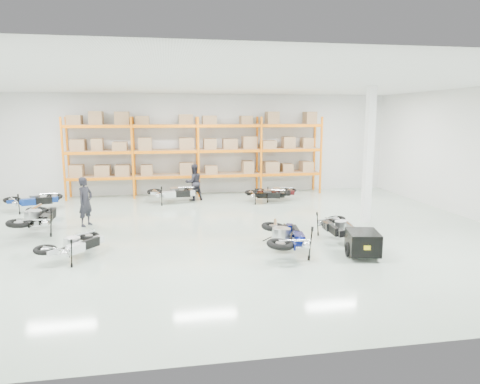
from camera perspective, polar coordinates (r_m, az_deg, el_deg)
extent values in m
plane|color=#AABEAE|center=(13.20, -3.51, -5.46)|extent=(18.00, 18.00, 0.00)
plane|color=white|center=(12.75, -3.73, 14.41)|extent=(18.00, 18.00, 0.00)
plane|color=silver|center=(19.73, -5.79, 6.34)|extent=(18.00, 0.00, 18.00)
plane|color=silver|center=(5.95, 3.59, -2.51)|extent=(18.00, 0.00, 18.00)
cube|color=orange|center=(19.21, -22.50, 4.02)|extent=(0.08, 0.08, 3.50)
cube|color=orange|center=(20.09, -21.94, 4.29)|extent=(0.08, 0.08, 3.50)
cube|color=orange|center=(18.79, -14.12, 4.36)|extent=(0.08, 0.08, 3.50)
cube|color=orange|center=(19.68, -13.93, 4.62)|extent=(0.08, 0.08, 3.50)
cube|color=orange|center=(18.78, -5.55, 4.62)|extent=(0.08, 0.08, 3.50)
cube|color=orange|center=(19.67, -5.75, 4.87)|extent=(0.08, 0.08, 3.50)
cube|color=orange|center=(19.18, 2.84, 4.77)|extent=(0.08, 0.08, 3.50)
cube|color=orange|center=(20.06, 2.29, 5.01)|extent=(0.08, 0.08, 3.50)
cube|color=orange|center=(19.98, 10.74, 4.82)|extent=(0.08, 0.08, 3.50)
cube|color=orange|center=(20.82, 9.88, 5.06)|extent=(0.08, 0.08, 3.50)
cube|color=orange|center=(19.05, -18.22, 1.66)|extent=(2.70, 0.08, 0.12)
cube|color=orange|center=(19.93, -17.84, 2.03)|extent=(2.70, 0.08, 0.12)
cube|color=#9F7C52|center=(19.48, -18.04, 2.05)|extent=(2.68, 0.88, 0.02)
cube|color=#9F7C52|center=(19.45, -18.07, 2.72)|extent=(2.40, 0.70, 0.44)
cube|color=orange|center=(18.83, -9.76, 1.93)|extent=(2.70, 0.08, 0.12)
cube|color=orange|center=(19.73, -9.77, 2.30)|extent=(2.70, 0.08, 0.12)
cube|color=#9F7C52|center=(19.27, -9.77, 2.32)|extent=(2.68, 0.88, 0.02)
cube|color=#9F7C52|center=(19.24, -9.79, 3.00)|extent=(2.40, 0.70, 0.44)
cube|color=orange|center=(19.03, -1.30, 2.16)|extent=(2.70, 0.08, 0.12)
cube|color=orange|center=(19.91, -1.68, 2.51)|extent=(2.70, 0.08, 0.12)
cube|color=#9F7C52|center=(19.46, -1.50, 2.54)|extent=(2.68, 0.88, 0.02)
cube|color=#9F7C52|center=(19.43, -1.50, 3.22)|extent=(2.40, 0.70, 0.44)
cube|color=orange|center=(19.63, 6.82, 2.34)|extent=(2.70, 0.08, 0.12)
cube|color=orange|center=(20.49, 6.11, 2.68)|extent=(2.70, 0.08, 0.12)
cube|color=#9F7C52|center=(20.05, 6.46, 2.71)|extent=(2.68, 0.88, 0.02)
cube|color=#9F7C52|center=(20.02, 6.47, 3.36)|extent=(2.40, 0.70, 0.44)
cube|color=orange|center=(18.93, -18.40, 4.95)|extent=(2.70, 0.08, 0.12)
cube|color=orange|center=(19.81, -18.02, 5.18)|extent=(2.70, 0.08, 0.12)
cube|color=#9F7C52|center=(19.37, -18.22, 5.28)|extent=(2.68, 0.88, 0.02)
cube|color=#9F7C52|center=(19.35, -18.25, 5.95)|extent=(2.40, 0.70, 0.44)
cube|color=orange|center=(18.71, -9.86, 5.26)|extent=(2.70, 0.08, 0.12)
cube|color=orange|center=(19.61, -9.86, 5.48)|extent=(2.70, 0.08, 0.12)
cube|color=#9F7C52|center=(19.15, -9.87, 5.58)|extent=(2.68, 0.88, 0.02)
cube|color=#9F7C52|center=(19.14, -9.89, 6.27)|extent=(2.40, 0.70, 0.44)
cube|color=orange|center=(18.91, -1.31, 5.46)|extent=(2.70, 0.08, 0.12)
cube|color=orange|center=(19.80, -1.70, 5.67)|extent=(2.70, 0.08, 0.12)
cube|color=#9F7C52|center=(19.35, -1.51, 5.77)|extent=(2.68, 0.88, 0.02)
cube|color=#9F7C52|center=(19.33, -1.51, 6.45)|extent=(2.40, 0.70, 0.44)
cube|color=orange|center=(19.51, 6.89, 5.54)|extent=(2.70, 0.08, 0.12)
cube|color=orange|center=(20.38, 6.17, 5.74)|extent=(2.70, 0.08, 0.12)
cube|color=#9F7C52|center=(19.94, 6.52, 5.84)|extent=(2.68, 0.88, 0.02)
cube|color=#9F7C52|center=(19.92, 6.53, 6.50)|extent=(2.40, 0.70, 0.44)
cube|color=orange|center=(18.87, -18.59, 8.28)|extent=(2.70, 0.08, 0.12)
cube|color=orange|center=(19.76, -18.19, 8.36)|extent=(2.70, 0.08, 0.12)
cube|color=#9F7C52|center=(19.31, -18.40, 8.53)|extent=(2.68, 0.88, 0.02)
cube|color=#9F7C52|center=(19.31, -18.44, 9.21)|extent=(2.40, 0.70, 0.44)
cube|color=orange|center=(18.65, -9.97, 8.63)|extent=(2.70, 0.08, 0.12)
cube|color=orange|center=(19.55, -9.96, 8.70)|extent=(2.70, 0.08, 0.12)
cube|color=#9F7C52|center=(19.10, -9.97, 8.87)|extent=(2.68, 0.88, 0.02)
cube|color=#9F7C52|center=(19.10, -9.99, 9.56)|extent=(2.40, 0.70, 0.44)
cube|color=orange|center=(18.85, -1.33, 8.79)|extent=(2.70, 0.08, 0.12)
cube|color=orange|center=(19.74, -1.71, 8.85)|extent=(2.70, 0.08, 0.12)
cube|color=#9F7C52|center=(19.30, -1.53, 9.03)|extent=(2.68, 0.88, 0.02)
cube|color=#9F7C52|center=(19.29, -1.53, 9.72)|extent=(2.40, 0.70, 0.44)
cube|color=orange|center=(19.46, 6.95, 8.77)|extent=(2.70, 0.08, 0.12)
cube|color=orange|center=(20.32, 6.22, 8.84)|extent=(2.70, 0.08, 0.12)
cube|color=#9F7C52|center=(19.89, 6.59, 9.00)|extent=(2.68, 0.88, 0.02)
cube|color=#9F7C52|center=(19.88, 6.60, 9.67)|extent=(2.40, 0.70, 0.44)
cube|color=white|center=(14.74, 16.77, 4.67)|extent=(0.25, 0.25, 4.50)
cube|color=black|center=(11.31, 16.05, -6.43)|extent=(0.94, 1.08, 0.55)
cube|color=yellow|center=(10.91, 17.14, -7.11)|extent=(0.16, 0.05, 0.11)
torus|color=black|center=(11.22, 14.25, -7.55)|extent=(0.08, 0.38, 0.38)
torus|color=black|center=(11.54, 17.71, -7.23)|extent=(0.08, 0.38, 0.38)
cylinder|color=black|center=(11.86, 14.72, -5.35)|extent=(0.24, 0.88, 0.04)
imported|color=black|center=(14.73, -19.92, -1.22)|extent=(0.63, 0.70, 1.60)
imported|color=black|center=(18.14, -6.17, 1.29)|extent=(0.88, 0.77, 1.54)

